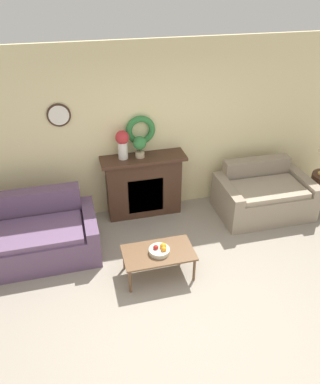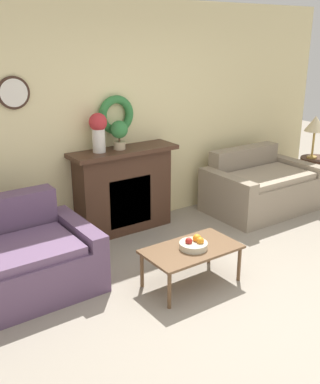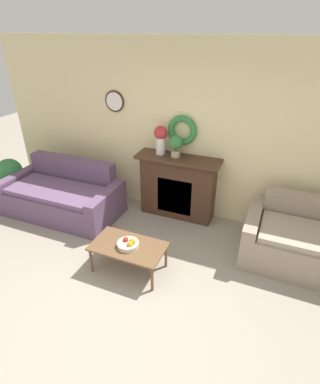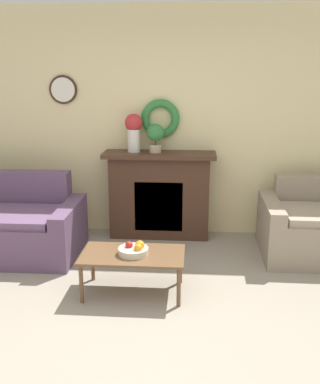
{
  "view_description": "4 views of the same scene",
  "coord_description": "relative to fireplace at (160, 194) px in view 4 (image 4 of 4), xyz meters",
  "views": [
    {
      "loc": [
        -1.11,
        -2.81,
        3.57
      ],
      "look_at": [
        -0.05,
        1.37,
        0.93
      ],
      "focal_mm": 35.0,
      "sensor_mm": 36.0,
      "label": 1
    },
    {
      "loc": [
        -2.66,
        -2.2,
        2.29
      ],
      "look_at": [
        -0.17,
        1.38,
        0.77
      ],
      "focal_mm": 42.0,
      "sensor_mm": 36.0,
      "label": 2
    },
    {
      "loc": [
        1.28,
        -1.78,
        2.76
      ],
      "look_at": [
        -0.07,
        1.48,
        0.83
      ],
      "focal_mm": 28.0,
      "sensor_mm": 36.0,
      "label": 3
    },
    {
      "loc": [
        0.31,
        -2.91,
        1.97
      ],
      "look_at": [
        -0.01,
        1.34,
        0.81
      ],
      "focal_mm": 42.0,
      "sensor_mm": 36.0,
      "label": 4
    }
  ],
  "objects": [
    {
      "name": "coffee_table",
      "position": [
        -0.13,
        -1.48,
        -0.18
      ],
      "size": [
        0.92,
        0.53,
        0.38
      ],
      "color": "brown",
      "rests_on": "ground_plane"
    },
    {
      "name": "ground_plane",
      "position": [
        0.09,
        -2.27,
        -0.52
      ],
      "size": [
        16.0,
        16.0,
        0.0
      ],
      "primitive_type": "plane",
      "color": "gray"
    },
    {
      "name": "fruit_bowl",
      "position": [
        -0.11,
        -1.49,
        -0.1
      ],
      "size": [
        0.27,
        0.27,
        0.12
      ],
      "color": "beige",
      "rests_on": "coffee_table"
    },
    {
      "name": "wall_back",
      "position": [
        0.08,
        0.21,
        0.83
      ],
      "size": [
        6.8,
        0.16,
        2.7
      ],
      "color": "beige",
      "rests_on": "ground_plane"
    },
    {
      "name": "vase_on_mantel_left",
      "position": [
        -0.3,
        0.01,
        0.77
      ],
      "size": [
        0.21,
        0.21,
        0.44
      ],
      "color": "silver",
      "rests_on": "fireplace"
    },
    {
      "name": "fireplace",
      "position": [
        0.0,
        0.0,
        0.0
      ],
      "size": [
        1.32,
        0.41,
        1.04
      ],
      "color": "#42281C",
      "rests_on": "ground_plane"
    },
    {
      "name": "potted_plant_on_mantel",
      "position": [
        -0.05,
        -0.01,
        0.71
      ],
      "size": [
        0.2,
        0.2,
        0.33
      ],
      "color": "tan",
      "rests_on": "fireplace"
    }
  ]
}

